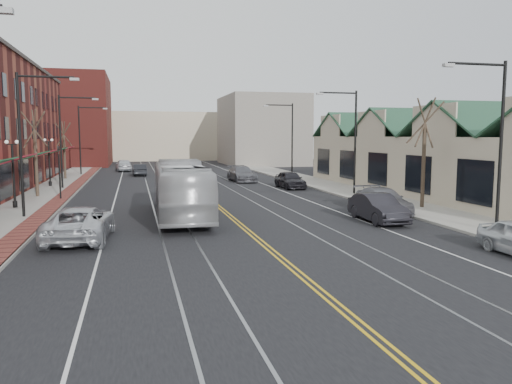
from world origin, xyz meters
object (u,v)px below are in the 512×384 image
transit_bus (181,189)px  parked_car_b (378,208)px  parked_suv (80,224)px  parked_car_d (290,180)px  parked_car_c (383,201)px

transit_bus → parked_car_b: bearing=159.8°
parked_suv → parked_car_d: same height
transit_bus → parked_car_d: transit_bus is taller
parked_car_c → parked_car_d: 14.90m
parked_suv → parked_car_d: size_ratio=1.23×
parked_suv → parked_car_d: 24.77m
transit_bus → parked_car_c: (12.08, -1.28, -0.87)m
parked_car_b → parked_car_d: parked_car_d is taller
parked_car_c → parked_car_d: size_ratio=1.14×
parked_suv → parked_car_c: (17.09, 4.13, -0.02)m
parked_suv → parked_car_d: (15.91, 18.98, -0.00)m
transit_bus → parked_car_c: bearing=175.6°
parked_car_d → parked_car_c: bearing=-86.8°
parked_car_c → parked_car_b: bearing=-119.1°
transit_bus → parked_car_d: (10.90, 13.57, -0.85)m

